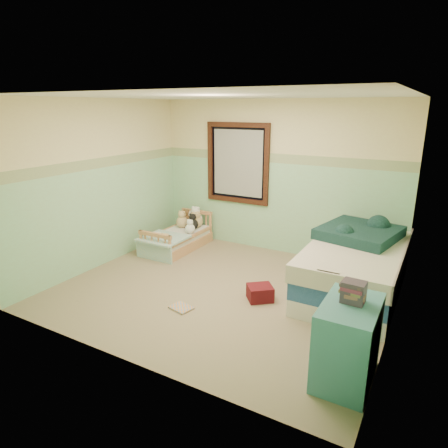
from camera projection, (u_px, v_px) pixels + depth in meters
The scene contains 31 objects.
floor at pixel (222, 291), 5.32m from camera, with size 4.20×3.60×0.02m, color #7C6E4F.
ceiling at pixel (222, 95), 4.60m from camera, with size 4.20×3.60×0.02m, color white.
wall_back at pixel (276, 178), 6.47m from camera, with size 4.20×0.04×2.50m, color beige.
wall_front at pixel (121, 240), 3.46m from camera, with size 4.20×0.04×2.50m, color beige.
wall_left at pixel (102, 184), 5.95m from camera, with size 0.04×3.60×2.50m, color beige.
wall_right at pixel (403, 223), 3.98m from camera, with size 0.04×3.60×2.50m, color beige.
wainscot_mint at pixel (275, 208), 6.60m from camera, with size 4.20×0.01×1.50m, color #95C994.
border_strip at pixel (277, 158), 6.36m from camera, with size 4.20×0.01×0.15m, color #547852.
window_frame at pixel (237, 163), 6.71m from camera, with size 1.16×0.06×1.36m, color black.
window_blinds at pixel (238, 163), 6.71m from camera, with size 0.92×0.01×1.12m, color #BCBCB7.
toddler_bed_frame at pixel (178, 244), 6.87m from camera, with size 0.64×1.29×0.17m, color tan.
toddler_mattress at pixel (178, 236), 6.83m from camera, with size 0.59×1.23×0.12m, color white.
patchwork_quilt at pixel (163, 238), 6.48m from camera, with size 0.70×0.64×0.03m, color #71B8DC.
plush_bed_brown at pixel (187, 219), 7.27m from camera, with size 0.19×0.19×0.19m, color brown.
plush_bed_white at pixel (196, 219), 7.17m from camera, with size 0.24×0.24×0.24m, color white.
plush_bed_tan at pixel (182, 222), 7.06m from camera, with size 0.21×0.21×0.21m, color #DFBB81.
plush_bed_dark at pixel (193, 224), 6.96m from camera, with size 0.20×0.20×0.20m, color black.
plush_floor_cream at pixel (158, 244), 6.73m from camera, with size 0.23×0.23×0.23m, color white.
plush_floor_tan at pixel (166, 247), 6.61m from camera, with size 0.24×0.24×0.24m, color #DFBB81.
twin_bed_frame at pixel (354, 283), 5.27m from camera, with size 1.10×2.19×0.22m, color silver.
twin_boxspring at pixel (356, 268), 5.21m from camera, with size 1.10×2.19×0.22m, color navy.
twin_mattress at pixel (357, 252), 5.15m from camera, with size 1.14×2.24×0.22m, color silver.
teal_blanket at pixel (359, 232), 5.37m from camera, with size 0.93×0.99×0.14m, color black.
dresser at pixel (348, 342), 3.49m from camera, with size 0.47×0.75×0.75m, color teal.
book_stack at pixel (354, 292), 3.39m from camera, with size 0.19×0.15×0.19m, color #513332.
red_pillow at pixel (260, 293), 5.03m from camera, with size 0.31×0.27×0.19m, color maroon.
floor_book at pixel (181, 308), 4.82m from camera, with size 0.27×0.20×0.02m, color orange.
extra_plush_0 at pixel (189, 219), 7.29m from camera, with size 0.18×0.18×0.18m, color white.
extra_plush_1 at pixel (190, 229), 6.74m from camera, with size 0.17×0.17×0.17m, color white.
extra_plush_2 at pixel (195, 223), 7.04m from camera, with size 0.20×0.20×0.20m, color #DFBB81.
extra_plush_3 at pixel (197, 222), 7.11m from camera, with size 0.20×0.20×0.20m, color #DFBB81.
Camera 1 is at (2.39, -4.21, 2.38)m, focal length 31.59 mm.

